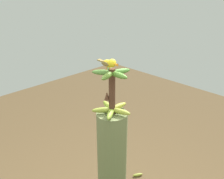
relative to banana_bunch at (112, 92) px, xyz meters
name	(u,v)px	position (x,y,z in m)	size (l,w,h in m)	color
banana_bunch	(112,92)	(0.00, 0.00, 0.00)	(0.27, 0.27, 0.32)	#4C2D1E
perched_bird	(109,63)	(0.03, 0.01, 0.21)	(0.06, 0.19, 0.08)	#C68933
fallen_banana	(138,175)	(-0.88, -0.43, -1.54)	(0.13, 0.04, 0.04)	#939E38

